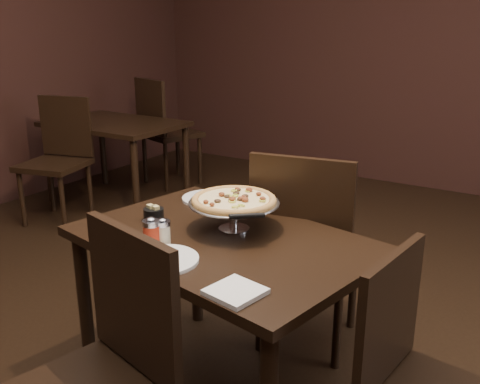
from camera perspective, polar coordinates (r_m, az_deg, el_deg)
The scene contains 16 objects.
room at distance 1.85m, azimuth -0.48°, elevation 14.78°, with size 6.04×7.04×2.84m.
dining_table at distance 2.10m, azimuth -1.90°, elevation -7.15°, with size 1.25×0.95×0.71m.
background_table at distance 4.65m, azimuth -13.18°, elevation 6.20°, with size 1.12×0.74×0.70m.
pizza_stand at distance 2.09m, azimuth -0.65°, elevation -0.92°, with size 0.36×0.36×0.15m.
parmesan_shaker at distance 2.00m, azimuth -8.23°, elevation -4.20°, with size 0.06×0.06×0.10m.
pepper_flake_shaker at distance 1.99m, azimuth -9.43°, elevation -4.27°, with size 0.06×0.06×0.11m.
packet_caddy at distance 2.25m, azimuth -9.20°, elevation -2.32°, with size 0.08×0.08×0.07m.
napkin_stack at distance 1.65m, azimuth -0.48°, elevation -10.59°, with size 0.15×0.15×0.02m, color white.
plate_left at distance 2.49m, azimuth -3.36°, elevation -0.67°, with size 0.25×0.25×0.01m, color white.
plate_near at distance 1.87m, azimuth -8.23°, elevation -7.18°, with size 0.25×0.25×0.01m, color white.
serving_spatula at distance 1.93m, azimuth 0.74°, elevation -2.63°, with size 0.17×0.17×0.02m.
chair_far at distance 2.46m, azimuth 7.09°, elevation -5.62°, with size 0.52×0.52×0.97m.
chair_near at distance 1.72m, azimuth -14.49°, elevation -18.07°, with size 0.52×0.52×0.92m.
chair_side at distance 1.79m, azimuth 18.62°, elevation -18.57°, with size 0.44×0.44×0.85m.
bg_chair_far at distance 5.07m, azimuth -8.14°, elevation 6.78°, with size 0.59×0.59×1.01m.
bg_chair_near at distance 4.36m, azimuth -18.77°, elevation 3.82°, with size 0.54×0.54×0.95m.
Camera 1 is at (1.06, -1.53, 1.50)m, focal length 40.00 mm.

